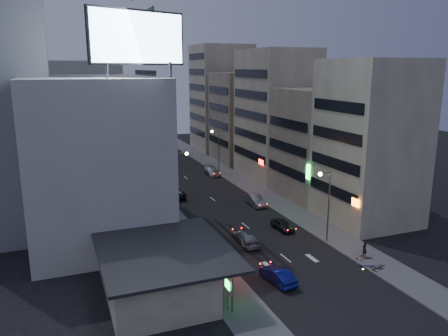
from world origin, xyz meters
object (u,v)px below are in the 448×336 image
parked_car_right_mid (255,200)px  scooter_silver_b (369,251)px  person (364,249)px  scooter_black_a (381,261)px  parked_car_right_far (212,171)px  parked_car_right_near (282,225)px  scooter_blue (375,260)px  parked_car_left (172,192)px  scooter_silver_a (383,259)px  scooter_black_b (362,250)px  road_car_silver (246,237)px  road_car_blue (278,275)px

parked_car_right_mid → scooter_silver_b: parked_car_right_mid is taller
person → scooter_black_a: person is taller
parked_car_right_mid → parked_car_right_far: (0.33, 18.99, 0.01)m
parked_car_right_mid → scooter_black_a: (2.89, -22.32, -0.06)m
parked_car_right_near → scooter_black_a: size_ratio=2.05×
scooter_black_a → scooter_blue: bearing=34.0°
parked_car_right_far → scooter_silver_b: size_ratio=2.51×
scooter_silver_b → scooter_black_a: bearing=176.2°
parked_car_left → scooter_silver_a: parked_car_left is taller
scooter_silver_b → scooter_black_b: bearing=49.7°
scooter_black_b → parked_car_left: bearing=2.7°
scooter_black_b → parked_car_right_mid: bearing=-13.8°
parked_car_left → person: size_ratio=3.41×
scooter_silver_a → scooter_blue: size_ratio=0.98×
road_car_silver → parked_car_right_far: bearing=-97.0°
parked_car_right_mid → person: 20.04m
parked_car_left → scooter_black_a: (12.84, -30.32, -0.12)m
road_car_silver → scooter_black_b: (9.77, -7.35, -0.00)m
parked_car_left → scooter_black_a: bearing=107.3°
person → parked_car_left: bearing=-80.6°
person → scooter_silver_b: size_ratio=0.82×
scooter_silver_a → scooter_black_b: bearing=15.5°
parked_car_right_near → scooter_blue: 12.53m
scooter_black_b → parked_car_right_far: bearing=-18.6°
scooter_black_b → road_car_silver: bearing=30.5°
scooter_black_b → parked_car_right_near: bearing=0.5°
road_car_silver → scooter_black_a: (9.70, -10.25, -0.04)m
parked_car_right_far → scooter_black_b: size_ratio=2.64×
scooter_black_b → scooter_silver_a: bearing=168.3°
scooter_blue → scooter_black_b: (0.43, 2.48, 0.04)m
scooter_silver_a → parked_car_left: bearing=28.8°
road_car_silver → parked_car_right_mid: bearing=-113.4°
parked_car_right_far → scooter_silver_b: parked_car_right_far is taller
parked_car_right_mid → person: bearing=-80.6°
road_car_silver → scooter_blue: bearing=139.5°
parked_car_right_near → scooter_blue: (3.62, -12.00, 0.04)m
scooter_blue → scooter_black_b: size_ratio=0.93×
parked_car_left → road_car_silver: size_ratio=1.16×
parked_car_left → road_car_silver: parked_car_left is taller
parked_car_right_far → person: size_ratio=3.06×
parked_car_right_far → scooter_silver_a: bearing=-83.1°
parked_car_right_mid → scooter_silver_a: 22.20m
road_car_silver → scooter_blue: size_ratio=2.72×
parked_car_left → road_car_blue: parked_car_left is taller
parked_car_left → road_car_silver: (3.14, -20.06, -0.08)m
parked_car_left → scooter_silver_b: parked_car_left is taller
road_car_blue → scooter_silver_a: bearing=170.5°
scooter_blue → scooter_black_b: bearing=12.3°
parked_car_right_near → road_car_silver: 6.12m
parked_car_right_near → parked_car_right_far: parked_car_right_far is taller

